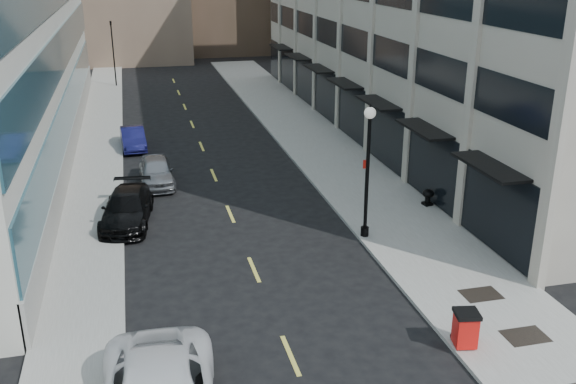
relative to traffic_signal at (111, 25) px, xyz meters
name	(u,v)px	position (x,y,z in m)	size (l,w,h in m)	color
sidewalk_right	(339,164)	(13.00, -28.00, -5.64)	(5.00, 80.00, 0.15)	gray
sidewalk_left	(95,183)	(-1.00, -28.00, -5.64)	(3.00, 80.00, 0.15)	gray
grate_mid	(525,336)	(13.10, -47.00, -5.56)	(1.40, 1.00, 0.01)	black
grate_far	(481,294)	(13.10, -44.20, -5.56)	(1.40, 1.00, 0.01)	black
road_centerline	(221,193)	(5.50, -31.00, -5.71)	(0.15, 68.20, 0.01)	#D8CC4C
traffic_signal	(111,25)	(0.00, 0.00, 0.00)	(0.66, 0.66, 6.98)	black
car_black_pickup	(127,208)	(0.70, -34.00, -4.97)	(2.11, 5.18, 1.50)	black
car_silver_sedan	(156,171)	(2.30, -28.83, -4.96)	(1.80, 4.46, 1.52)	gray
car_blue_sedan	(133,138)	(1.19, -21.45, -5.04)	(1.44, 4.13, 1.36)	#14154C
trash_bin	(465,327)	(10.90, -47.00, -4.91)	(0.87, 0.91, 1.22)	red
lamppost	(368,161)	(10.80, -38.25, -2.11)	(0.49, 0.49, 5.89)	black
sign_post	(366,176)	(11.90, -35.23, -3.88)	(0.29, 0.16, 2.65)	slate
urn_planter	(428,196)	(15.10, -35.50, -5.08)	(0.58, 0.58, 0.80)	black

